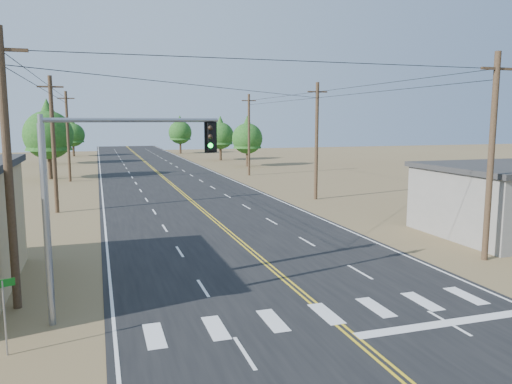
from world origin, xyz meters
name	(u,v)px	position (x,y,z in m)	size (l,w,h in m)	color
road	(202,209)	(0.00, 30.00, 0.01)	(15.00, 200.00, 0.02)	black
utility_pole_left_near	(8,169)	(-10.50, 12.00, 5.12)	(1.80, 0.30, 10.00)	#4C3826
utility_pole_left_mid	(53,144)	(-10.50, 32.00, 5.12)	(1.80, 0.30, 10.00)	#4C3826
utility_pole_left_far	(68,136)	(-10.50, 52.00, 5.12)	(1.80, 0.30, 10.00)	#4C3826
utility_pole_right_near	(491,156)	(10.50, 12.00, 5.12)	(1.80, 0.30, 10.00)	#4C3826
utility_pole_right_mid	(317,140)	(10.50, 32.00, 5.12)	(1.80, 0.30, 10.00)	#4C3826
utility_pole_right_far	(249,134)	(10.50, 52.00, 5.12)	(1.80, 0.30, 10.00)	#4C3826
signal_mast_left	(103,180)	(-7.34, 10.48, 4.79)	(6.27, 1.85, 7.01)	gray
street_sign	(4,305)	(-10.24, 8.00, 1.53)	(0.64, 0.27, 2.29)	gray
tree_left_near	(48,130)	(-12.80, 55.29, 5.71)	(5.60, 5.60, 9.33)	#3F2D1E
tree_left_mid	(52,128)	(-13.99, 76.70, 5.69)	(5.58, 5.58, 9.30)	#3F2D1E
tree_left_far	(73,133)	(-11.77, 94.11, 4.51)	(4.43, 4.43, 7.38)	#3F2D1E
tree_right_near	(247,135)	(13.81, 63.75, 4.61)	(4.52, 4.52, 7.54)	#3F2D1E
tree_right_mid	(220,133)	(12.77, 76.35, 4.67)	(4.58, 4.58, 7.63)	#3F2D1E
tree_right_far	(180,130)	(9.00, 95.97, 4.82)	(4.73, 4.73, 7.88)	#3F2D1E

